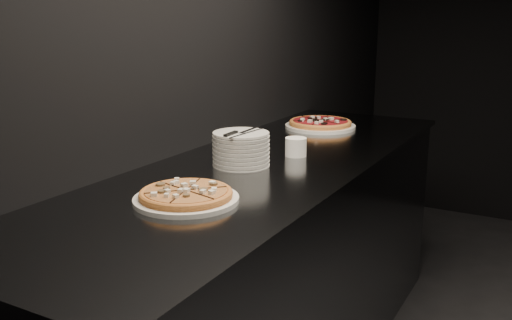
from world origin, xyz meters
The scene contains 7 objects.
wall_left centered at (-2.50, 0.00, 1.40)m, with size 0.02×5.00×2.80m, color black.
counter centered at (-2.13, 0.00, 0.46)m, with size 0.74×2.44×0.92m.
pizza_mushroom centered at (-2.12, -0.54, 0.94)m, with size 0.34×0.34×0.04m.
pizza_tomato centered at (-2.21, 0.72, 0.94)m, with size 0.41×0.41×0.04m.
plate_stack centered at (-2.19, -0.09, 0.98)m, with size 0.21×0.21×0.13m.
cutlery centered at (-2.18, -0.11, 1.05)m, with size 0.08×0.22×0.01m.
ramekin centered at (-2.07, 0.14, 0.96)m, with size 0.08×0.08×0.07m.
Camera 1 is at (-1.14, -1.86, 1.46)m, focal length 40.00 mm.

